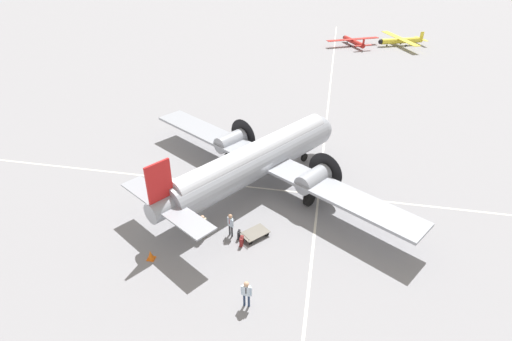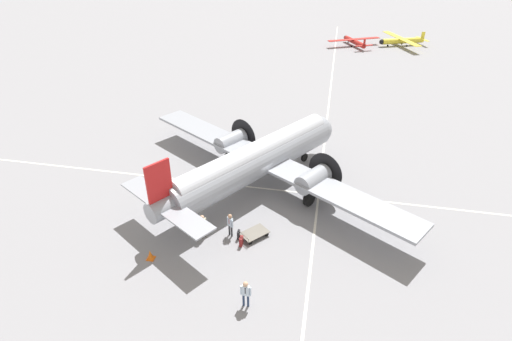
{
  "view_description": "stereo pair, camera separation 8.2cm",
  "coord_description": "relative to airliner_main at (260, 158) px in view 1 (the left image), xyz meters",
  "views": [
    {
      "loc": [
        -24.31,
        -4.74,
        16.53
      ],
      "look_at": [
        0.0,
        0.0,
        1.57
      ],
      "focal_mm": 28.0,
      "sensor_mm": 36.0,
      "label": 1
    },
    {
      "loc": [
        -24.3,
        -4.83,
        16.53
      ],
      "look_at": [
        0.0,
        0.0,
        1.57
      ],
      "focal_mm": 28.0,
      "sensor_mm": 36.0,
      "label": 2
    }
  ],
  "objects": [
    {
      "name": "apron_line_northsouth",
      "position": [
        -0.22,
        0.21,
        -2.43
      ],
      "size": [
        0.16,
        120.0,
        0.01
      ],
      "color": "silver",
      "rests_on": "ground_plane"
    },
    {
      "name": "traffic_cone",
      "position": [
        -8.81,
        4.82,
        -2.15
      ],
      "size": [
        0.46,
        0.46,
        0.6
      ],
      "color": "orange",
      "rests_on": "ground_plane"
    },
    {
      "name": "airliner_main",
      "position": [
        0.0,
        0.0,
        0.0
      ],
      "size": [
        17.68,
        21.56,
        5.5
      ],
      "rotation": [
        0.0,
        0.0,
        5.71
      ],
      "color": "#9399A3",
      "rests_on": "ground_plane"
    },
    {
      "name": "ground_plane",
      "position": [
        -0.33,
        0.21,
        -2.43
      ],
      "size": [
        300.0,
        300.0,
        0.0
      ],
      "primitive_type": "plane",
      "color": "gray"
    },
    {
      "name": "crew_foreground",
      "position": [
        -11.06,
        -1.39,
        -1.4
      ],
      "size": [
        0.27,
        0.58,
        1.69
      ],
      "rotation": [
        0.0,
        0.0,
        1.54
      ],
      "color": "navy",
      "rests_on": "ground_plane"
    },
    {
      "name": "passenger_boarding",
      "position": [
        -6.39,
        2.36,
        -1.38
      ],
      "size": [
        0.51,
        0.37,
        1.72
      ],
      "rotation": [
        0.0,
        0.0,
        5.71
      ],
      "color": "#473D2D",
      "rests_on": "ground_plane"
    },
    {
      "name": "apron_line_eastwest",
      "position": [
        -0.33,
        -4.42,
        -2.43
      ],
      "size": [
        120.0,
        0.16,
        0.01
      ],
      "color": "silver",
      "rests_on": "ground_plane"
    },
    {
      "name": "light_aircraft_distant",
      "position": [
        46.43,
        -15.07,
        -1.58
      ],
      "size": [
        10.44,
        8.09,
        2.07
      ],
      "rotation": [
        0.0,
        0.0,
        1.97
      ],
      "color": "yellow",
      "rests_on": "ground_plane"
    },
    {
      "name": "baggage_cart",
      "position": [
        -5.7,
        -0.74,
        -2.16
      ],
      "size": [
        1.98,
        1.93,
        0.56
      ],
      "rotation": [
        0.0,
        0.0,
        5.55
      ],
      "color": "#6B665B",
      "rests_on": "ground_plane"
    },
    {
      "name": "suitcase_upright_spare",
      "position": [
        -6.04,
        0.18,
        -2.13
      ],
      "size": [
        0.34,
        0.13,
        0.63
      ],
      "color": "#232328",
      "rests_on": "ground_plane"
    },
    {
      "name": "ramp_agent",
      "position": [
        -5.86,
        0.74,
        -1.42
      ],
      "size": [
        0.38,
        0.46,
        1.65
      ],
      "rotation": [
        0.0,
        0.0,
        7.2
      ],
      "color": "#2D2D33",
      "rests_on": "ground_plane"
    },
    {
      "name": "suitcase_near_door",
      "position": [
        -6.62,
        -0.12,
        -2.12
      ],
      "size": [
        0.42,
        0.18,
        0.65
      ],
      "color": "maroon",
      "rests_on": "ground_plane"
    },
    {
      "name": "light_aircraft_taxiing",
      "position": [
        44.7,
        -7.4,
        -1.65
      ],
      "size": [
        6.73,
        8.58,
        1.81
      ],
      "rotation": [
        0.0,
        0.0,
        0.48
      ],
      "color": "#B2231E",
      "rests_on": "ground_plane"
    }
  ]
}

